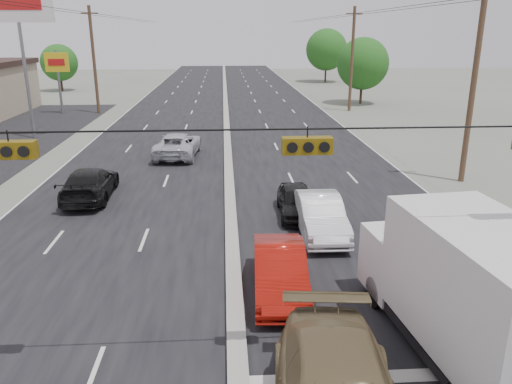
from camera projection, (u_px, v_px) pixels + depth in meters
ground at (238, 370)px, 11.91m from camera, size 200.00×200.00×0.00m
road_surface at (227, 131)px, 40.40m from camera, size 20.00×160.00×0.02m
center_median at (227, 130)px, 40.37m from camera, size 0.50×160.00×0.20m
utility_pole_left_c at (94, 60)px, 47.56m from camera, size 1.60×0.30×10.00m
utility_pole_right_b at (473, 85)px, 25.35m from camera, size 1.60×0.30×10.00m
utility_pole_right_c at (352, 59)px, 49.09m from camera, size 1.60×0.30×10.00m
traffic_signals at (302, 144)px, 10.31m from camera, size 25.00×0.30×0.54m
pole_sign_billboard at (18, 14)px, 34.88m from camera, size 5.00×0.25×11.00m
pole_sign_far at (57, 67)px, 47.56m from camera, size 2.20×0.25×6.00m
tree_left_far at (59, 63)px, 66.39m from camera, size 4.80×4.80×6.12m
tree_right_mid at (363, 64)px, 54.23m from camera, size 5.60×5.60×7.14m
tree_right_far at (326, 50)px, 77.84m from camera, size 6.40×6.40×8.16m
box_truck at (464, 288)px, 11.93m from camera, size 3.22×7.36×3.63m
red_sedan at (280, 271)px, 15.19m from camera, size 1.78×4.53×1.47m
queue_car_a at (297, 201)px, 21.65m from camera, size 1.67×3.93×1.32m
queue_car_b at (320, 216)px, 19.66m from camera, size 1.66×4.71×1.55m
queue_car_d at (446, 242)px, 17.62m from camera, size 1.89×4.29×1.22m
oncoming_near at (90, 184)px, 23.89m from camera, size 2.23×5.18×1.49m
oncoming_far at (178, 145)px, 31.95m from camera, size 2.95×5.64×1.52m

